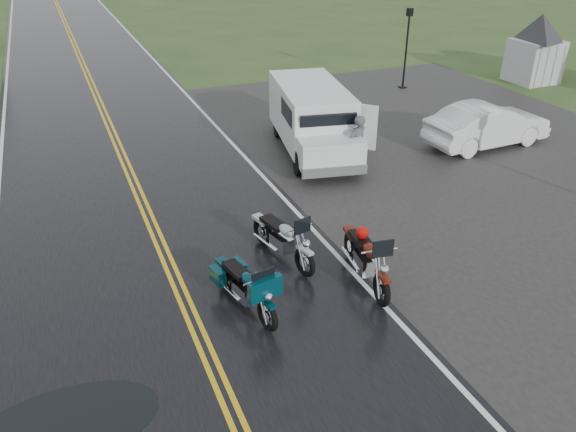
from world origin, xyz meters
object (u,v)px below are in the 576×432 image
at_px(person_at_van, 357,146).
at_px(sedan_white, 487,126).
at_px(motorcycle_red, 383,278).
at_px(visitor_center, 540,31).
at_px(lamp_post_far_right, 406,49).
at_px(motorcycle_teal, 267,304).
at_px(motorcycle_silver, 305,251).
at_px(van_white, 300,141).

bearing_deg(person_at_van, sedan_white, 165.09).
relative_size(motorcycle_red, sedan_white, 0.54).
height_order(visitor_center, lamp_post_far_right, visitor_center).
xyz_separation_m(sedan_white, lamp_post_far_right, (1.53, 7.56, 1.08)).
distance_m(motorcycle_teal, sedan_white, 12.51).
height_order(motorcycle_red, motorcycle_silver, motorcycle_red).
height_order(motorcycle_silver, sedan_white, sedan_white).
xyz_separation_m(visitor_center, van_white, (-15.09, -5.93, -1.26)).
distance_m(motorcycle_red, motorcycle_teal, 2.46).
bearing_deg(motorcycle_red, motorcycle_silver, 131.62).
xyz_separation_m(visitor_center, sedan_white, (-7.99, -6.14, -1.65)).
height_order(person_at_van, lamp_post_far_right, lamp_post_far_right).
bearing_deg(sedan_white, motorcycle_red, 126.31).
bearing_deg(motorcycle_red, person_at_van, 74.30).
bearing_deg(motorcycle_teal, motorcycle_silver, 33.02).
bearing_deg(motorcycle_silver, person_at_van, 37.82).
relative_size(motorcycle_red, motorcycle_silver, 1.05).
xyz_separation_m(visitor_center, motorcycle_teal, (-18.72, -12.57, -1.74)).
xyz_separation_m(motorcycle_silver, person_at_van, (3.85, 4.60, 0.26)).
height_order(visitor_center, motorcycle_silver, visitor_center).
height_order(visitor_center, van_white, visitor_center).
distance_m(motorcycle_red, person_at_van, 6.81).
bearing_deg(van_white, motorcycle_teal, -107.14).
bearing_deg(motorcycle_teal, sedan_white, 19.40).
distance_m(motorcycle_teal, lamp_post_far_right, 18.64).
distance_m(motorcycle_red, lamp_post_far_right, 17.26).
xyz_separation_m(motorcycle_red, sedan_white, (8.28, 6.60, 0.02)).
relative_size(van_white, lamp_post_far_right, 1.59).
bearing_deg(lamp_post_far_right, motorcycle_silver, -130.72).
relative_size(visitor_center, lamp_post_far_right, 4.38).
bearing_deg(motorcycle_silver, van_white, 54.97).
height_order(motorcycle_red, lamp_post_far_right, lamp_post_far_right).
bearing_deg(motorcycle_silver, lamp_post_far_right, 36.99).
height_order(motorcycle_silver, person_at_van, person_at_van).
bearing_deg(lamp_post_far_right, van_white, -139.59).
relative_size(visitor_center, person_at_van, 8.39).
relative_size(sedan_white, lamp_post_far_right, 1.24).
relative_size(visitor_center, motorcycle_teal, 7.14).
bearing_deg(van_white, sedan_white, 9.83).
xyz_separation_m(motorcycle_red, person_at_van, (2.83, 6.19, 0.22)).
height_order(motorcycle_red, van_white, van_white).
height_order(visitor_center, motorcycle_teal, visitor_center).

